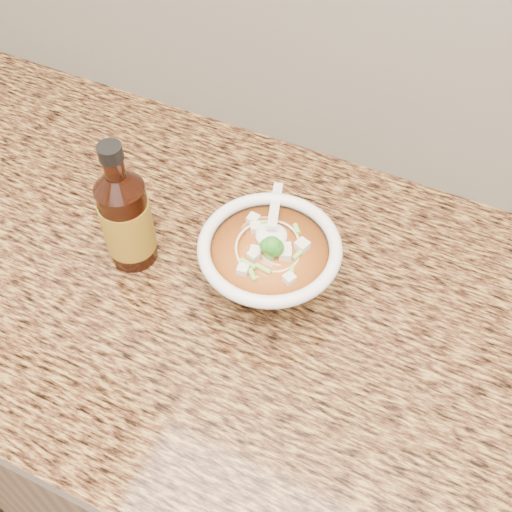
% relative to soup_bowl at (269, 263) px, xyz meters
% --- Properties ---
extents(cabinet, '(4.00, 0.65, 0.86)m').
position_rel_soup_bowl_xyz_m(cabinet, '(0.06, -0.03, -0.52)').
color(cabinet, '#321B0F').
rests_on(cabinet, ground).
extents(counter_slab, '(4.00, 0.68, 0.04)m').
position_rel_soup_bowl_xyz_m(counter_slab, '(0.06, -0.03, -0.07)').
color(counter_slab, olive).
rests_on(counter_slab, cabinet).
extents(soup_bowl, '(0.19, 0.22, 0.11)m').
position_rel_soup_bowl_xyz_m(soup_bowl, '(0.00, 0.00, 0.00)').
color(soup_bowl, white).
rests_on(soup_bowl, counter_slab).
extents(hot_sauce_bottle, '(0.08, 0.08, 0.21)m').
position_rel_soup_bowl_xyz_m(hot_sauce_bottle, '(-0.20, -0.04, 0.03)').
color(hot_sauce_bottle, '#341107').
rests_on(hot_sauce_bottle, counter_slab).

